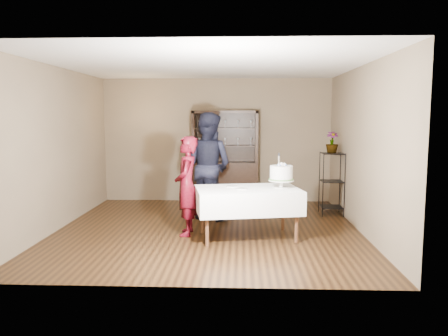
# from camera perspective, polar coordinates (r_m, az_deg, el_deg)

# --- Properties ---
(floor) EXTENTS (5.00, 5.00, 0.00)m
(floor) POSITION_cam_1_polar(r_m,az_deg,el_deg) (7.39, -2.07, -7.99)
(floor) COLOR black
(floor) RESTS_ON ground
(ceiling) EXTENTS (5.00, 5.00, 0.00)m
(ceiling) POSITION_cam_1_polar(r_m,az_deg,el_deg) (7.19, -2.17, 13.29)
(ceiling) COLOR silver
(ceiling) RESTS_ON back_wall
(back_wall) EXTENTS (5.00, 0.02, 2.70)m
(back_wall) POSITION_cam_1_polar(r_m,az_deg,el_deg) (9.66, -0.97, 3.62)
(back_wall) COLOR brown
(back_wall) RESTS_ON floor
(wall_left) EXTENTS (0.02, 5.00, 2.70)m
(wall_left) POSITION_cam_1_polar(r_m,az_deg,el_deg) (7.77, -20.84, 2.40)
(wall_left) COLOR brown
(wall_left) RESTS_ON floor
(wall_right) EXTENTS (0.02, 5.00, 2.70)m
(wall_right) POSITION_cam_1_polar(r_m,az_deg,el_deg) (7.41, 17.57, 2.33)
(wall_right) COLOR brown
(wall_right) RESTS_ON floor
(china_hutch) EXTENTS (1.40, 0.48, 2.00)m
(china_hutch) POSITION_cam_1_polar(r_m,az_deg,el_deg) (9.46, 0.16, -0.62)
(china_hutch) COLOR black
(china_hutch) RESTS_ON floor
(plant_etagere) EXTENTS (0.42, 0.42, 1.20)m
(plant_etagere) POSITION_cam_1_polar(r_m,az_deg,el_deg) (8.59, 13.89, -1.67)
(plant_etagere) COLOR black
(plant_etagere) RESTS_ON floor
(cake_table) EXTENTS (1.71, 1.23, 0.78)m
(cake_table) POSITION_cam_1_polar(r_m,az_deg,el_deg) (6.76, 3.11, -4.21)
(cake_table) COLOR white
(cake_table) RESTS_ON floor
(woman) EXTENTS (0.40, 0.59, 1.58)m
(woman) POSITION_cam_1_polar(r_m,az_deg,el_deg) (6.94, -4.91, -2.34)
(woman) COLOR #35040E
(woman) RESTS_ON floor
(man) EXTENTS (1.18, 1.08, 1.95)m
(man) POSITION_cam_1_polar(r_m,az_deg,el_deg) (8.01, -2.15, 0.27)
(man) COLOR black
(man) RESTS_ON floor
(cake) EXTENTS (0.46, 0.46, 0.54)m
(cake) POSITION_cam_1_polar(r_m,az_deg,el_deg) (6.79, 7.50, -0.78)
(cake) COLOR white
(cake) RESTS_ON cake_table
(plate_near) EXTENTS (0.22, 0.22, 0.01)m
(plate_near) POSITION_cam_1_polar(r_m,az_deg,el_deg) (6.63, 2.33, -2.73)
(plate_near) COLOR white
(plate_near) RESTS_ON cake_table
(plate_far) EXTENTS (0.27, 0.27, 0.01)m
(plate_far) POSITION_cam_1_polar(r_m,az_deg,el_deg) (6.86, 1.09, -2.41)
(plate_far) COLOR white
(plate_far) RESTS_ON cake_table
(potted_plant) EXTENTS (0.23, 0.23, 0.41)m
(potted_plant) POSITION_cam_1_polar(r_m,az_deg,el_deg) (8.54, 13.93, 3.27)
(potted_plant) COLOR #487236
(potted_plant) RESTS_ON plant_etagere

